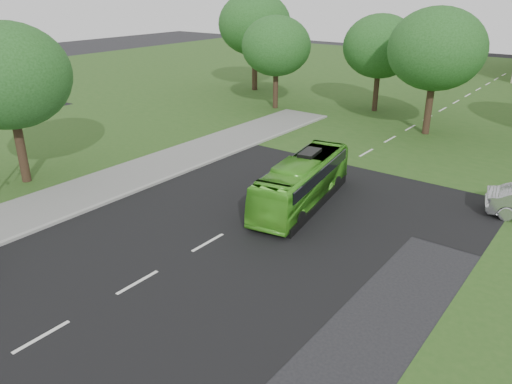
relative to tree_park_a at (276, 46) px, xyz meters
The scene contains 8 objects.
ground 28.80m from the tree_park_a, 63.47° to the right, with size 160.00×160.00×0.00m, color black.
street_surfaces 13.67m from the tree_park_a, 11.69° to the right, with size 120.00×120.00×0.15m.
tree_park_a is the anchor object (origin of this frame).
tree_park_b 9.01m from the tree_park_a, 29.79° to the left, with size 6.39×6.39×8.37m.
tree_park_c 14.17m from the tree_park_a, ahead, with size 6.96×6.96×9.25m.
tree_park_f 8.95m from the tree_park_a, 139.55° to the left, with size 7.51×7.51×10.03m.
tree_side_near 24.03m from the tree_park_a, 91.97° to the right, with size 6.70×6.70×8.90m.
bus 22.31m from the tree_park_a, 51.49° to the right, with size 2.04×8.73×2.43m, color #54BE2B.
Camera 1 is at (13.42, -12.29, 10.53)m, focal length 35.00 mm.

